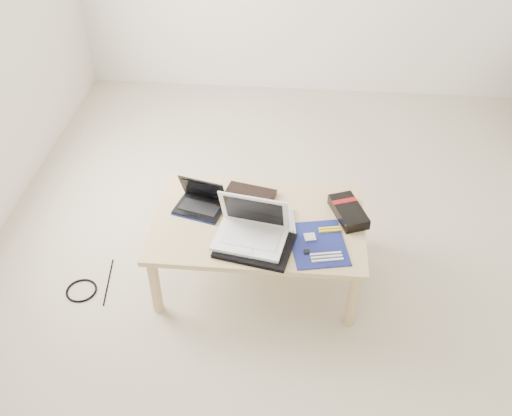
# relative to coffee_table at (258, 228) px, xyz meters

# --- Properties ---
(ground) EXTENTS (4.00, 4.00, 0.00)m
(ground) POSITION_rel_coffee_table_xyz_m (0.40, 0.17, -0.35)
(ground) COLOR beige
(ground) RESTS_ON ground
(coffee_table) EXTENTS (1.10, 0.70, 0.40)m
(coffee_table) POSITION_rel_coffee_table_xyz_m (0.00, 0.00, 0.00)
(coffee_table) COLOR #D3B07F
(coffee_table) RESTS_ON ground
(book) EXTENTS (0.31, 0.28, 0.03)m
(book) POSITION_rel_coffee_table_xyz_m (-0.07, 0.15, 0.06)
(book) COLOR black
(book) RESTS_ON coffee_table
(netbook) EXTENTS (0.29, 0.24, 0.18)m
(netbook) POSITION_rel_coffee_table_xyz_m (-0.31, 0.08, 0.09)
(netbook) COLOR black
(netbook) RESTS_ON coffee_table
(tablet) EXTENTS (0.32, 0.28, 0.01)m
(tablet) POSITION_rel_coffee_table_xyz_m (-0.01, -0.00, 0.06)
(tablet) COLOR black
(tablet) RESTS_ON coffee_table
(remote) EXTENTS (0.07, 0.22, 0.02)m
(remote) POSITION_rel_coffee_table_xyz_m (0.16, -0.00, 0.06)
(remote) COLOR silver
(remote) RESTS_ON coffee_table
(neoprene_sleeve) EXTENTS (0.41, 0.33, 0.02)m
(neoprene_sleeve) POSITION_rel_coffee_table_xyz_m (0.00, -0.20, 0.06)
(neoprene_sleeve) COLOR black
(neoprene_sleeve) RESTS_ON coffee_table
(white_laptop) EXTENTS (0.38, 0.30, 0.24)m
(white_laptop) POSITION_rel_coffee_table_xyz_m (-0.02, -0.14, 0.12)
(white_laptop) COLOR white
(white_laptop) RESTS_ON neoprene_sleeve
(motherboard) EXTENTS (0.32, 0.38, 0.02)m
(motherboard) POSITION_rel_coffee_table_xyz_m (0.31, -0.15, 0.05)
(motherboard) COLOR #0D1457
(motherboard) RESTS_ON coffee_table
(gpu_box) EXTENTS (0.21, 0.29, 0.06)m
(gpu_box) POSITION_rel_coffee_table_xyz_m (0.47, 0.08, 0.08)
(gpu_box) COLOR black
(gpu_box) RESTS_ON coffee_table
(cable_coil) EXTENTS (0.12, 0.12, 0.01)m
(cable_coil) POSITION_rel_coffee_table_xyz_m (-0.13, -0.03, 0.05)
(cable_coil) COLOR black
(cable_coil) RESTS_ON coffee_table
(floor_cable_coil) EXTENTS (0.21, 0.21, 0.01)m
(floor_cable_coil) POSITION_rel_coffee_table_xyz_m (-0.95, -0.21, -0.35)
(floor_cable_coil) COLOR black
(floor_cable_coil) RESTS_ON ground
(floor_cable_trail) EXTENTS (0.05, 0.34, 0.01)m
(floor_cable_trail) POSITION_rel_coffee_table_xyz_m (-0.82, -0.14, -0.35)
(floor_cable_trail) COLOR black
(floor_cable_trail) RESTS_ON ground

